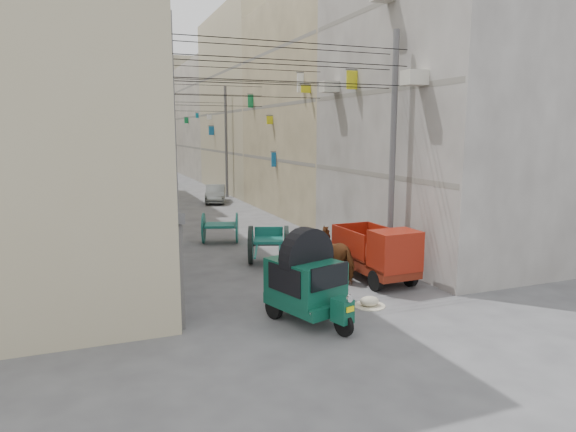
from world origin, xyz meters
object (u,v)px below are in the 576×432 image
horse (338,254)px  distant_car_grey (216,194)px  distant_car_white (157,207)px  distant_car_green (160,176)px  auto_rickshaw (307,280)px  feed_sack (369,301)px  mini_truck (381,256)px  tonga_cart (269,244)px  second_cart (220,227)px

horse → distant_car_grey: (0.54, 19.50, -0.22)m
distant_car_white → distant_car_green: bearing=-88.6°
auto_rickshaw → feed_sack: size_ratio=4.92×
mini_truck → distant_car_green: (-2.29, 35.67, -0.21)m
tonga_cart → second_cart: (-0.80, 4.06, -0.02)m
second_cart → feed_sack: 9.66m
horse → distant_car_grey: size_ratio=0.53×
second_cart → horse: (2.27, -6.72, 0.11)m
tonga_cart → mini_truck: bearing=-34.5°
feed_sack → distant_car_white: bearing=101.3°
distant_car_green → second_cart: bearing=76.8°
mini_truck → horse: 1.41m
feed_sack → distant_car_white: distant_car_white is taller
horse → auto_rickshaw: bearing=36.8°
distant_car_white → distant_car_green: size_ratio=0.72×
horse → distant_car_grey: horse is taller
second_cart → horse: size_ratio=0.95×
auto_rickshaw → distant_car_green: bearing=70.4°
second_cart → distant_car_green: size_ratio=0.41×
mini_truck → distant_car_grey: bearing=89.7°
distant_car_grey → distant_car_green: bearing=112.0°
distant_car_white → distant_car_grey: (4.45, 4.60, 0.04)m
tonga_cart → distant_car_green: size_ratio=0.73×
horse → distant_car_green: bearing=-103.1°
auto_rickshaw → distant_car_green: auto_rickshaw is taller
horse → distant_car_green: horse is taller
auto_rickshaw → distant_car_white: bearing=76.9°
auto_rickshaw → distant_car_grey: bearing=64.7°
feed_sack → distant_car_white: 17.99m
feed_sack → auto_rickshaw: bearing=-169.6°
mini_truck → distant_car_green: size_ratio=0.72×
second_cart → distant_car_white: (-1.64, 8.19, -0.15)m
second_cart → distant_car_green: second_cart is taller
auto_rickshaw → horse: auto_rickshaw is taller
auto_rickshaw → distant_car_green: size_ratio=0.60×
tonga_cart → distant_car_grey: size_ratio=0.92×
second_cart → distant_car_grey: second_cart is taller
auto_rickshaw → tonga_cart: 5.86m
tonga_cart → second_cart: 4.14m
tonga_cart → distant_car_grey: (2.01, 16.85, -0.13)m
horse → tonga_cart: bearing=-76.1°
feed_sack → distant_car_green: (-0.82, 37.50, 0.52)m
auto_rickshaw → mini_truck: bearing=14.3°
second_cart → distant_car_grey: (2.81, 12.78, -0.11)m
tonga_cart → distant_car_white: tonga_cart is taller
tonga_cart → mini_truck: mini_truck is taller
distant_car_grey → mini_truck: bearing=-73.0°
second_cart → distant_car_white: bearing=119.1°
second_cart → distant_car_grey: 13.09m
distant_car_green → feed_sack: bearing=80.2°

